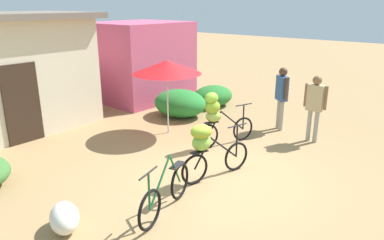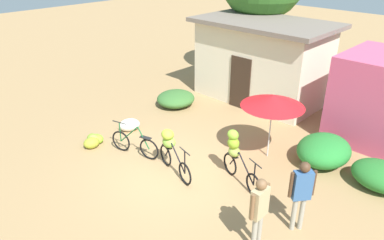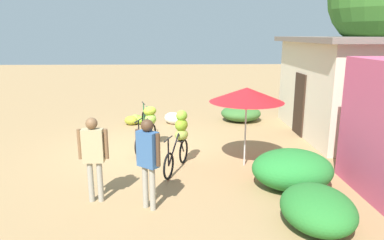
{
  "view_description": "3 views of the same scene",
  "coord_description": "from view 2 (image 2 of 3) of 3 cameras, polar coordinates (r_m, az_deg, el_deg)",
  "views": [
    {
      "loc": [
        -5.45,
        -3.93,
        3.38
      ],
      "look_at": [
        0.76,
        1.24,
        0.77
      ],
      "focal_mm": 33.9,
      "sensor_mm": 36.0,
      "label": 1
    },
    {
      "loc": [
        6.21,
        -5.81,
        5.77
      ],
      "look_at": [
        -0.19,
        0.85,
        1.29
      ],
      "focal_mm": 34.19,
      "sensor_mm": 36.0,
      "label": 2
    },
    {
      "loc": [
        9.64,
        0.93,
        3.21
      ],
      "look_at": [
        0.2,
        1.27,
        0.92
      ],
      "focal_mm": 32.94,
      "sensor_mm": 36.0,
      "label": 3
    }
  ],
  "objects": [
    {
      "name": "bicycle_near_pile",
      "position": [
        10.06,
        -3.36,
        -4.22
      ],
      "size": [
        1.66,
        0.59,
        1.19
      ],
      "color": "black",
      "rests_on": "ground"
    },
    {
      "name": "produce_sack",
      "position": [
        12.56,
        -9.72,
        -0.75
      ],
      "size": [
        0.72,
        0.82,
        0.44
      ],
      "primitive_type": "ellipsoid",
      "rotation": [
        0.0,
        0.0,
        1.08
      ],
      "color": "silver",
      "rests_on": "ground"
    },
    {
      "name": "market_umbrella",
      "position": [
        10.47,
        12.52,
        2.99
      ],
      "size": [
        1.81,
        1.81,
        1.98
      ],
      "color": "beige",
      "rests_on": "ground"
    },
    {
      "name": "person_vendor",
      "position": [
        8.2,
        16.71,
        -10.3
      ],
      "size": [
        0.4,
        0.47,
        1.74
      ],
      "color": "gray",
      "rests_on": "ground"
    },
    {
      "name": "hedge_bush_front_right",
      "position": [
        11.17,
        19.87,
        -4.47
      ],
      "size": [
        1.45,
        1.72,
        0.83
      ],
      "primitive_type": "ellipsoid",
      "color": "#267C30",
      "rests_on": "ground"
    },
    {
      "name": "person_bystander",
      "position": [
        7.58,
        10.44,
        -13.18
      ],
      "size": [
        0.22,
        0.58,
        1.7
      ],
      "color": "gray",
      "rests_on": "ground"
    },
    {
      "name": "bicycle_leftmost",
      "position": [
        11.06,
        -8.94,
        -3.73
      ],
      "size": [
        1.66,
        0.49,
        0.99
      ],
      "color": "black",
      "rests_on": "ground"
    },
    {
      "name": "hedge_bush_front_left",
      "position": [
        14.31,
        -2.54,
        3.35
      ],
      "size": [
        1.43,
        1.51,
        0.58
      ],
      "primitive_type": "ellipsoid",
      "color": "#38692F",
      "rests_on": "ground"
    },
    {
      "name": "ground_plane",
      "position": [
        10.28,
        -2.54,
        -8.29
      ],
      "size": [
        60.0,
        60.0,
        0.0
      ],
      "primitive_type": "plane",
      "color": "#9E7B50"
    },
    {
      "name": "bicycle_center_loaded",
      "position": [
        9.7,
        6.88,
        -5.13
      ],
      "size": [
        1.63,
        0.66,
        1.4
      ],
      "color": "black",
      "rests_on": "ground"
    },
    {
      "name": "hedge_bush_mid",
      "position": [
        10.73,
        27.42,
        -7.73
      ],
      "size": [
        1.5,
        1.23,
        0.7
      ],
      "primitive_type": "ellipsoid",
      "color": "#27732B",
      "rests_on": "ground"
    },
    {
      "name": "building_low",
      "position": [
        14.87,
        10.84,
        9.11
      ],
      "size": [
        5.27,
        3.19,
        3.15
      ],
      "color": "beige",
      "rests_on": "ground"
    },
    {
      "name": "banana_pile_on_ground",
      "position": [
        11.95,
        -15.14,
        -3.08
      ],
      "size": [
        0.74,
        0.79,
        0.36
      ],
      "color": "#98A12E",
      "rests_on": "ground"
    }
  ]
}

